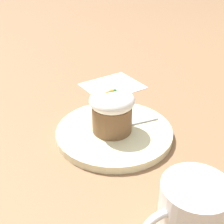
{
  "coord_description": "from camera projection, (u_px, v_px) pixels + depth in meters",
  "views": [
    {
      "loc": [
        0.24,
        0.46,
        0.36
      ],
      "look_at": [
        0.01,
        0.0,
        0.06
      ],
      "focal_mm": 50.0,
      "sensor_mm": 36.0,
      "label": 1
    }
  ],
  "objects": [
    {
      "name": "carrot_cake",
      "position": [
        112.0,
        110.0,
        0.6
      ],
      "size": [
        0.09,
        0.09,
        0.09
      ],
      "color": "brown",
      "rests_on": "dessert_plate"
    },
    {
      "name": "dessert_plate",
      "position": [
        114.0,
        133.0,
        0.63
      ],
      "size": [
        0.23,
        0.23,
        0.02
      ],
      "color": "beige",
      "rests_on": "ground_plane"
    },
    {
      "name": "ground_plane",
      "position": [
        114.0,
        136.0,
        0.63
      ],
      "size": [
        4.0,
        4.0,
        0.0
      ],
      "primitive_type": "plane",
      "color": "#846042"
    },
    {
      "name": "paper_napkin",
      "position": [
        113.0,
        86.0,
        0.83
      ],
      "size": [
        0.16,
        0.14,
        0.0
      ],
      "color": "white",
      "rests_on": "ground_plane"
    },
    {
      "name": "coffee_cup",
      "position": [
        191.0,
        215.0,
        0.4
      ],
      "size": [
        0.12,
        0.09,
        0.1
      ],
      "color": "white",
      "rests_on": "ground_plane"
    },
    {
      "name": "spoon",
      "position": [
        115.0,
        128.0,
        0.62
      ],
      "size": [
        0.14,
        0.04,
        0.01
      ],
      "color": "#B7B7BC",
      "rests_on": "dessert_plate"
    }
  ]
}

